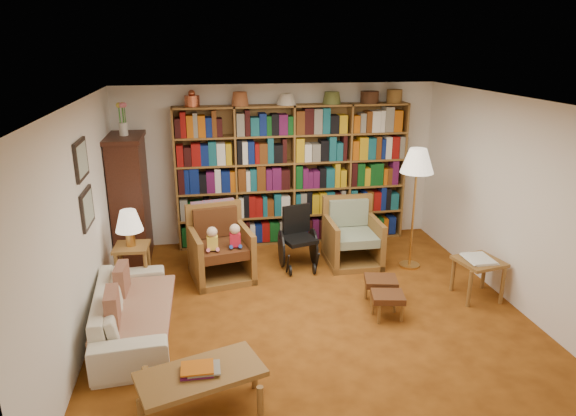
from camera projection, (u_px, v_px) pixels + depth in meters
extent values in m
plane|color=#904D16|center=(311.00, 311.00, 6.20)|extent=(5.00, 5.00, 0.00)
plane|color=silver|center=(314.00, 102.00, 5.43)|extent=(5.00, 5.00, 0.00)
plane|color=white|center=(279.00, 164.00, 8.16)|extent=(5.00, 0.00, 5.00)
plane|color=white|center=(390.00, 329.00, 3.47)|extent=(5.00, 0.00, 5.00)
plane|color=white|center=(81.00, 226.00, 5.41)|extent=(0.00, 5.00, 5.00)
plane|color=white|center=(514.00, 202.00, 6.21)|extent=(0.00, 5.00, 5.00)
cube|color=brown|center=(293.00, 175.00, 8.08)|extent=(3.60, 0.30, 2.20)
cube|color=#3E1B11|center=(131.00, 201.00, 7.43)|extent=(0.45, 0.90, 1.80)
cube|color=#3E1B11|center=(124.00, 138.00, 7.15)|extent=(0.50, 0.95, 0.06)
cylinder|color=silver|center=(123.00, 129.00, 7.11)|extent=(0.12, 0.12, 0.18)
cube|color=black|center=(81.00, 160.00, 5.50)|extent=(0.03, 0.52, 0.42)
cube|color=gray|center=(82.00, 160.00, 5.50)|extent=(0.01, 0.44, 0.34)
cube|color=black|center=(87.00, 208.00, 5.66)|extent=(0.03, 0.52, 0.42)
cube|color=gray|center=(89.00, 208.00, 5.67)|extent=(0.01, 0.44, 0.34)
imported|color=beige|center=(132.00, 311.00, 5.65)|extent=(1.95, 0.89, 0.55)
cube|color=#C3BC8E|center=(136.00, 309.00, 5.65)|extent=(0.79, 1.45, 0.04)
cube|color=maroon|center=(122.00, 284.00, 5.90)|extent=(0.14, 0.38, 0.37)
cube|color=maroon|center=(113.00, 314.00, 5.25)|extent=(0.16, 0.41, 0.40)
cube|color=brown|center=(131.00, 247.00, 6.56)|extent=(0.45, 0.45, 0.04)
cylinder|color=brown|center=(118.00, 276.00, 6.46)|extent=(0.05, 0.05, 0.58)
cylinder|color=brown|center=(146.00, 274.00, 6.52)|extent=(0.05, 0.05, 0.58)
cylinder|color=brown|center=(121.00, 265.00, 6.79)|extent=(0.05, 0.05, 0.58)
cylinder|color=brown|center=(149.00, 263.00, 6.85)|extent=(0.05, 0.05, 0.58)
cylinder|color=#C48C3E|center=(131.00, 238.00, 6.52)|extent=(0.12, 0.12, 0.19)
cone|color=beige|center=(129.00, 221.00, 6.45)|extent=(0.35, 0.35, 0.27)
cube|color=brown|center=(222.00, 275.00, 7.08)|extent=(0.92, 0.95, 0.09)
cube|color=brown|center=(195.00, 256.00, 6.92)|extent=(0.23, 0.82, 0.70)
cube|color=brown|center=(247.00, 252.00, 7.04)|extent=(0.23, 0.82, 0.70)
cube|color=brown|center=(220.00, 235.00, 7.28)|extent=(0.79, 0.23, 0.98)
cube|color=#522915|center=(221.00, 249.00, 6.92)|extent=(0.73, 0.79, 0.13)
cube|color=#522915|center=(219.00, 222.00, 7.14)|extent=(0.62, 0.22, 0.41)
cube|color=#CF3752|center=(219.00, 215.00, 7.22)|extent=(0.61, 0.18, 0.44)
cube|color=brown|center=(352.00, 260.00, 7.55)|extent=(0.75, 0.78, 0.08)
cube|color=brown|center=(330.00, 243.00, 7.40)|extent=(0.07, 0.78, 0.67)
cube|color=brown|center=(375.00, 240.00, 7.51)|extent=(0.07, 0.78, 0.67)
cube|color=brown|center=(347.00, 225.00, 7.74)|extent=(0.75, 0.08, 0.94)
cube|color=gray|center=(354.00, 237.00, 7.40)|extent=(0.59, 0.66, 0.13)
cube|color=gray|center=(348.00, 213.00, 7.61)|extent=(0.58, 0.11, 0.40)
cube|color=black|center=(299.00, 239.00, 7.29)|extent=(0.53, 0.53, 0.06)
cube|color=black|center=(296.00, 219.00, 7.41)|extent=(0.42, 0.16, 0.43)
cylinder|color=black|center=(281.00, 249.00, 7.39)|extent=(0.03, 0.53, 0.53)
cylinder|color=black|center=(314.00, 246.00, 7.46)|extent=(0.03, 0.53, 0.53)
cylinder|color=black|center=(290.00, 271.00, 7.12)|extent=(0.03, 0.15, 0.15)
cylinder|color=black|center=(314.00, 269.00, 7.17)|extent=(0.03, 0.15, 0.15)
cylinder|color=#C48C3E|center=(409.00, 265.00, 7.44)|extent=(0.29, 0.29, 0.03)
cylinder|color=#C48C3E|center=(413.00, 219.00, 7.22)|extent=(0.03, 0.03, 1.46)
cone|color=beige|center=(418.00, 161.00, 6.96)|extent=(0.46, 0.46, 0.33)
cube|color=brown|center=(479.00, 261.00, 6.40)|extent=(0.60, 0.60, 0.04)
cylinder|color=brown|center=(470.00, 289.00, 6.24)|extent=(0.05, 0.05, 0.47)
cylinder|color=brown|center=(502.00, 286.00, 6.31)|extent=(0.05, 0.05, 0.47)
cylinder|color=brown|center=(453.00, 274.00, 6.65)|extent=(0.05, 0.05, 0.47)
cylinder|color=brown|center=(484.00, 272.00, 6.72)|extent=(0.05, 0.05, 0.47)
cube|color=white|center=(480.00, 259.00, 6.39)|extent=(0.37, 0.43, 0.03)
cube|color=#522915|center=(381.00, 281.00, 6.32)|extent=(0.45, 0.41, 0.08)
cylinder|color=brown|center=(372.00, 299.00, 6.24)|extent=(0.04, 0.04, 0.25)
cylinder|color=brown|center=(395.00, 297.00, 6.29)|extent=(0.04, 0.04, 0.25)
cylinder|color=brown|center=(366.00, 290.00, 6.46)|extent=(0.04, 0.04, 0.25)
cylinder|color=brown|center=(388.00, 288.00, 6.50)|extent=(0.04, 0.04, 0.25)
cube|color=#522915|center=(388.00, 297.00, 5.97)|extent=(0.42, 0.38, 0.07)
cylinder|color=brown|center=(379.00, 314.00, 5.89)|extent=(0.04, 0.04, 0.24)
cylinder|color=brown|center=(402.00, 312.00, 5.93)|extent=(0.04, 0.04, 0.24)
cylinder|color=brown|center=(373.00, 305.00, 6.10)|extent=(0.04, 0.04, 0.24)
cylinder|color=brown|center=(395.00, 303.00, 6.14)|extent=(0.04, 0.04, 0.24)
cube|color=brown|center=(201.00, 374.00, 4.45)|extent=(1.19, 0.84, 0.05)
cylinder|color=brown|center=(260.00, 403.00, 4.37)|extent=(0.06, 0.06, 0.33)
cylinder|color=brown|center=(146.00, 383.00, 4.64)|extent=(0.06, 0.06, 0.33)
cylinder|color=brown|center=(255.00, 372.00, 4.79)|extent=(0.06, 0.06, 0.33)
cube|color=brown|center=(200.00, 369.00, 4.43)|extent=(0.33, 0.30, 0.05)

